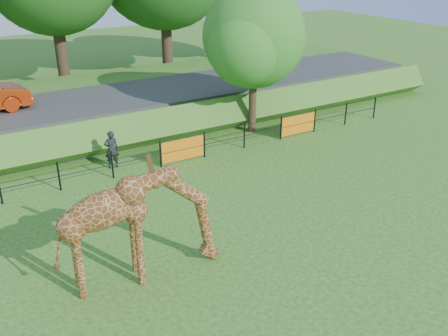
{
  "coord_description": "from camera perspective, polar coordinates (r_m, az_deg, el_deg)",
  "views": [
    {
      "loc": [
        -5.37,
        -8.96,
        8.15
      ],
      "look_at": [
        1.78,
        2.77,
        2.0
      ],
      "focal_mm": 40.0,
      "sensor_mm": 36.0,
      "label": 1
    }
  ],
  "objects": [
    {
      "name": "embankment",
      "position": [
        26.15,
        -18.25,
        6.21
      ],
      "size": [
        40.0,
        9.0,
        1.3
      ],
      "primitive_type": "cube",
      "color": "#255515",
      "rests_on": "ground"
    },
    {
      "name": "ground",
      "position": [
        13.25,
        -0.33,
        -13.84
      ],
      "size": [
        90.0,
        90.0,
        0.0
      ],
      "primitive_type": "plane",
      "color": "#255515",
      "rests_on": "ground"
    },
    {
      "name": "road",
      "position": [
        24.54,
        -17.58,
        6.91
      ],
      "size": [
        40.0,
        5.0,
        0.12
      ],
      "primitive_type": "cube",
      "color": "#333336",
      "rests_on": "embankment"
    },
    {
      "name": "tree_east",
      "position": [
        23.0,
        3.61,
        14.37
      ],
      "size": [
        5.4,
        4.71,
        6.76
      ],
      "color": "#332717",
      "rests_on": "ground"
    },
    {
      "name": "visitor",
      "position": [
        20.22,
        -12.73,
        2.09
      ],
      "size": [
        0.61,
        0.45,
        1.54
      ],
      "primitive_type": "imported",
      "rotation": [
        0.0,
        0.0,
        3.0
      ],
      "color": "black",
      "rests_on": "ground"
    },
    {
      "name": "perimeter_fence",
      "position": [
        19.35,
        -12.65,
        0.36
      ],
      "size": [
        28.07,
        0.1,
        1.1
      ],
      "primitive_type": null,
      "color": "black",
      "rests_on": "ground"
    },
    {
      "name": "giraffe",
      "position": [
        13.07,
        -9.54,
        -6.56
      ],
      "size": [
        4.42,
        1.32,
        3.11
      ],
      "primitive_type": null,
      "rotation": [
        0.0,
        0.0,
        -0.12
      ],
      "color": "#5D3113",
      "rests_on": "ground"
    }
  ]
}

